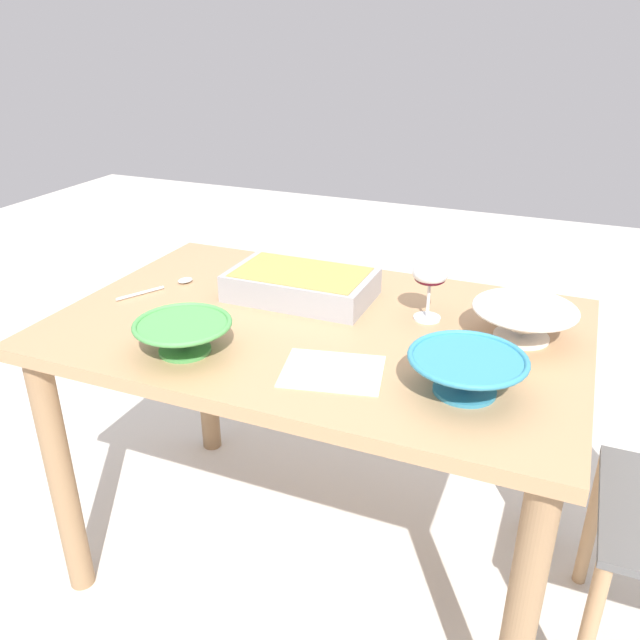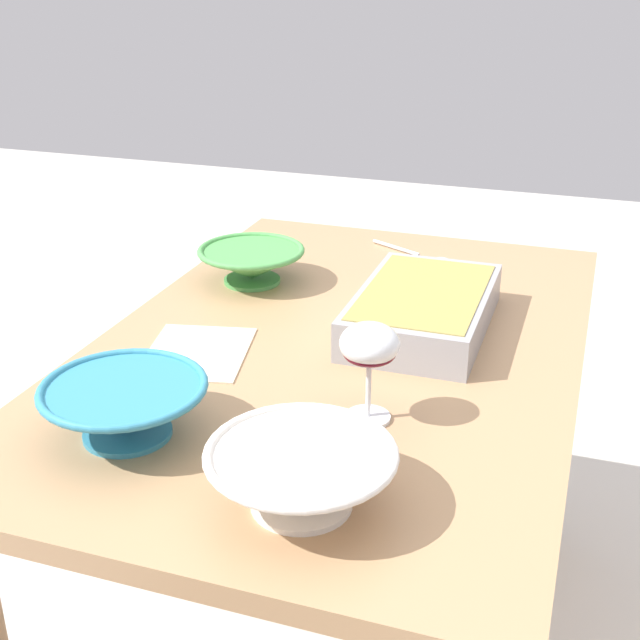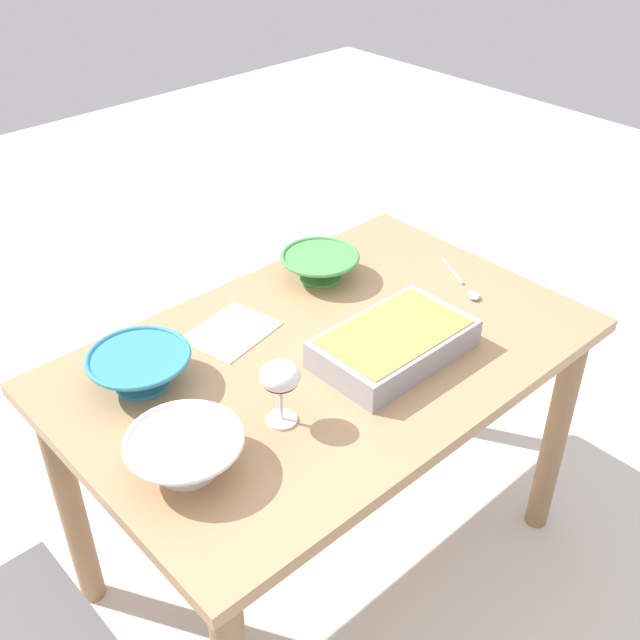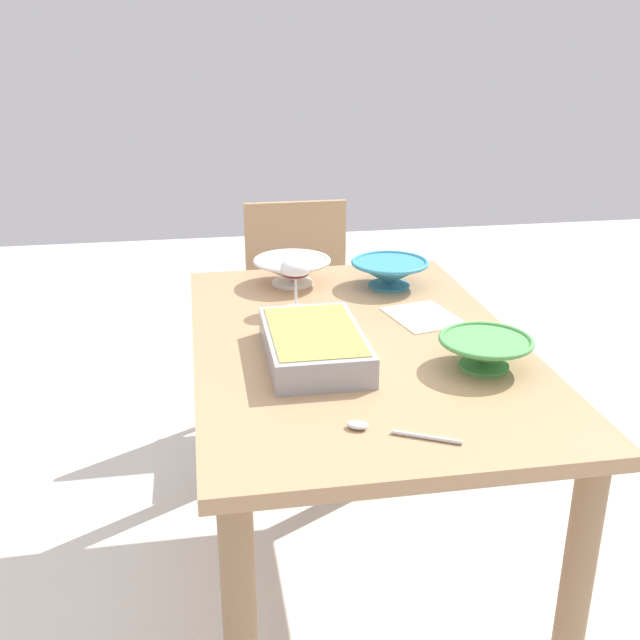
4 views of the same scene
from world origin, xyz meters
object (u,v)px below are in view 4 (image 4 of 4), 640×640
at_px(small_bowl, 485,351).
at_px(mixing_bowl, 390,272).
at_px(chair, 300,309).
at_px(casserole_dish, 314,343).
at_px(serving_spoon, 379,429).
at_px(wine_glass, 296,271).
at_px(dining_table, 355,382).
at_px(napkin, 423,317).
at_px(serving_bowl, 292,270).

bearing_deg(small_bowl, mixing_bowl, 6.32).
height_order(chair, casserole_dish, chair).
bearing_deg(serving_spoon, wine_glass, 5.19).
bearing_deg(dining_table, small_bowl, -129.80).
bearing_deg(mixing_bowl, wine_glass, 116.27).
bearing_deg(serving_spoon, chair, -2.04).
xyz_separation_m(casserole_dish, mixing_bowl, (0.50, -0.32, 0.01)).
xyz_separation_m(chair, mixing_bowl, (-0.61, -0.19, 0.33)).
height_order(casserole_dish, mixing_bowl, mixing_bowl).
height_order(mixing_bowl, napkin, mixing_bowl).
bearing_deg(dining_table, wine_glass, 26.31).
distance_m(wine_glass, serving_bowl, 0.24).
height_order(dining_table, wine_glass, wine_glass).
xyz_separation_m(small_bowl, serving_spoon, (-0.25, 0.32, -0.04)).
distance_m(dining_table, small_bowl, 0.37).
distance_m(dining_table, casserole_dish, 0.23).
height_order(chair, serving_bowl, chair).
distance_m(serving_bowl, napkin, 0.47).
height_order(chair, mixing_bowl, chair).
bearing_deg(small_bowl, serving_spoon, 128.80).
distance_m(small_bowl, serving_bowl, 0.78).
distance_m(small_bowl, napkin, 0.35).
bearing_deg(dining_table, napkin, -60.12).
bearing_deg(mixing_bowl, serving_spoon, 164.11).
bearing_deg(casserole_dish, napkin, -56.67).
bearing_deg(napkin, casserole_dish, 123.33).
height_order(dining_table, small_bowl, small_bowl).
xyz_separation_m(casserole_dish, serving_bowl, (0.58, -0.03, 0.00)).
height_order(dining_table, napkin, napkin).
distance_m(chair, wine_glass, 0.86).
bearing_deg(serving_bowl, wine_glass, 174.88).
distance_m(chair, small_bowl, 1.29).
height_order(wine_glass, napkin, wine_glass).
bearing_deg(serving_bowl, dining_table, -168.06).
relative_size(serving_spoon, napkin, 1.00).
distance_m(dining_table, serving_bowl, 0.51).
height_order(mixing_bowl, small_bowl, mixing_bowl).
distance_m(dining_table, serving_spoon, 0.49).
relative_size(small_bowl, napkin, 1.04).
bearing_deg(napkin, serving_bowl, 42.18).
distance_m(casserole_dish, mixing_bowl, 0.59).
xyz_separation_m(mixing_bowl, napkin, (-0.27, -0.03, -0.05)).
bearing_deg(wine_glass, dining_table, -153.69).
height_order(wine_glass, small_bowl, wine_glass).
bearing_deg(casserole_dish, serving_bowl, -2.56).
xyz_separation_m(dining_table, casserole_dish, (-0.10, 0.13, 0.16)).
xyz_separation_m(serving_spoon, napkin, (0.59, -0.27, -0.01)).
bearing_deg(serving_spoon, serving_bowl, 2.68).
xyz_separation_m(dining_table, wine_glass, (0.24, 0.12, 0.23)).
height_order(chair, napkin, chair).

